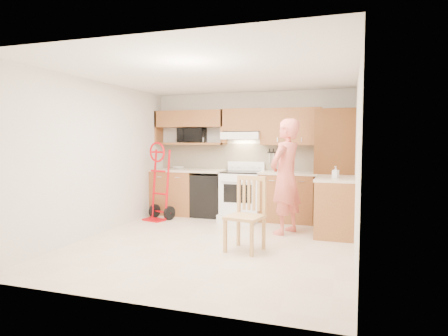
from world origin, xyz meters
The scene contains 28 objects.
floor centered at (0.00, 0.00, -0.01)m, with size 4.00×4.50×0.02m, color beige.
ceiling centered at (0.00, 0.00, 2.51)m, with size 4.00×4.50×0.02m, color white.
wall_back centered at (0.00, 2.26, 1.25)m, with size 4.00×0.02×2.50m, color silver.
wall_front centered at (0.00, -2.26, 1.25)m, with size 4.00×0.02×2.50m, color silver.
wall_left centered at (-2.01, 0.00, 1.25)m, with size 0.02×4.50×2.50m, color silver.
wall_right centered at (2.01, 0.00, 1.25)m, with size 0.02×4.50×2.50m, color silver.
backsplash centered at (0.00, 2.23, 1.20)m, with size 3.92×0.03×0.55m, color beige.
lower_cab_left centered at (-1.55, 1.95, 0.45)m, with size 0.90×0.60×0.90m, color #9A5F36.
dishwasher centered at (-0.80, 1.95, 0.42)m, with size 0.60×0.60×0.85m, color black.
lower_cab_right centered at (0.83, 1.95, 0.45)m, with size 1.14×0.60×0.90m, color #9A5F36.
countertop_left centered at (-1.25, 1.95, 0.92)m, with size 1.50×0.63×0.04m, color beige.
countertop_right centered at (0.83, 1.95, 0.92)m, with size 1.14×0.63×0.04m, color beige.
cab_return_right centered at (1.70, 1.15, 0.45)m, with size 0.60×1.00×0.90m, color #9A5F36.
countertop_return centered at (1.70, 1.15, 0.92)m, with size 0.63×1.00×0.04m, color beige.
pantry_tall centered at (1.65, 1.95, 1.05)m, with size 0.70×0.60×2.10m, color #522F18.
upper_cab_left centered at (-1.25, 2.08, 1.98)m, with size 1.50×0.33×0.34m, color #9A5F36.
upper_shelf_mw centered at (-1.25, 2.08, 1.47)m, with size 1.50×0.33×0.04m, color #9A5F36.
upper_cab_center centered at (-0.12, 2.08, 1.94)m, with size 0.76×0.33×0.44m, color #9A5F36.
upper_cab_right centered at (0.83, 2.08, 1.80)m, with size 1.14×0.33×0.70m, color #9A5F36.
range_hood centered at (-0.12, 2.02, 1.63)m, with size 0.76×0.46×0.14m, color white.
knife_strip centered at (0.55, 2.21, 1.24)m, with size 0.40×0.05×0.29m, color black, non-canonical shape.
microwave centered at (-1.21, 2.08, 1.64)m, with size 0.55×0.37×0.31m, color black.
range centered at (-0.07, 1.80, 0.55)m, with size 0.75×0.99×1.11m, color white, non-canonical shape.
person centered at (0.91, 0.97, 0.95)m, with size 0.69×0.45×1.89m, color #E46A5A.
hand_truck centered at (-1.61, 1.30, 0.68)m, with size 0.53×0.49×1.36m, color red, non-canonical shape.
dining_chair centered at (0.54, -0.23, 0.52)m, with size 0.47×0.51×1.04m, color tan, non-canonical shape.
soap_bottle centered at (1.70, 1.04, 1.03)m, with size 0.09×0.09×0.19m, color white.
bowl centered at (-1.47, 1.95, 0.97)m, with size 0.22×0.22×0.05m, color white.
Camera 1 is at (1.92, -5.39, 1.56)m, focal length 31.15 mm.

